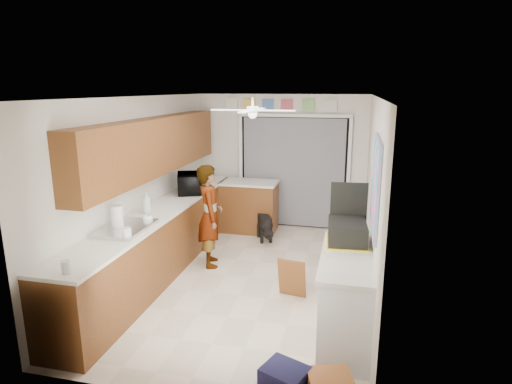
{
  "coord_description": "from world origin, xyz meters",
  "views": [
    {
      "loc": [
        1.35,
        -5.43,
        2.61
      ],
      "look_at": [
        0.0,
        0.4,
        1.15
      ],
      "focal_mm": 30.0,
      "sensor_mm": 36.0,
      "label": 1
    }
  ],
  "objects_px": {
    "cup": "(148,219)",
    "navy_crate": "(285,380)",
    "microwave": "(190,183)",
    "soap_bottle": "(147,202)",
    "paper_towel_roll": "(117,218)",
    "suitcase": "(347,232)",
    "man": "(210,216)",
    "dog": "(265,227)"
  },
  "relations": [
    {
      "from": "cup",
      "to": "navy_crate",
      "type": "xyz_separation_m",
      "value": [
        2.04,
        -1.53,
        -0.87
      ]
    },
    {
      "from": "microwave",
      "to": "soap_bottle",
      "type": "xyz_separation_m",
      "value": [
        -0.15,
        -1.21,
        -0.01
      ]
    },
    {
      "from": "microwave",
      "to": "navy_crate",
      "type": "xyz_separation_m",
      "value": [
        2.09,
        -3.14,
        -0.98
      ]
    },
    {
      "from": "microwave",
      "to": "paper_towel_roll",
      "type": "distance_m",
      "value": 1.95
    },
    {
      "from": "suitcase",
      "to": "navy_crate",
      "type": "bearing_deg",
      "value": -112.4
    },
    {
      "from": "soap_bottle",
      "to": "navy_crate",
      "type": "distance_m",
      "value": 3.12
    },
    {
      "from": "cup",
      "to": "paper_towel_roll",
      "type": "bearing_deg",
      "value": -124.28
    },
    {
      "from": "microwave",
      "to": "paper_towel_roll",
      "type": "height_order",
      "value": "microwave"
    },
    {
      "from": "paper_towel_roll",
      "to": "cup",
      "type": "bearing_deg",
      "value": 55.72
    },
    {
      "from": "soap_bottle",
      "to": "man",
      "type": "relative_size",
      "value": 0.19
    },
    {
      "from": "microwave",
      "to": "paper_towel_roll",
      "type": "relative_size",
      "value": 1.96
    },
    {
      "from": "cup",
      "to": "paper_towel_roll",
      "type": "relative_size",
      "value": 0.42
    },
    {
      "from": "microwave",
      "to": "man",
      "type": "distance_m",
      "value": 0.9
    },
    {
      "from": "paper_towel_roll",
      "to": "navy_crate",
      "type": "height_order",
      "value": "paper_towel_roll"
    },
    {
      "from": "suitcase",
      "to": "man",
      "type": "relative_size",
      "value": 0.36
    },
    {
      "from": "suitcase",
      "to": "dog",
      "type": "xyz_separation_m",
      "value": [
        -1.43,
        2.38,
        -0.81
      ]
    },
    {
      "from": "paper_towel_roll",
      "to": "dog",
      "type": "distance_m",
      "value": 2.97
    },
    {
      "from": "microwave",
      "to": "cup",
      "type": "distance_m",
      "value": 1.61
    },
    {
      "from": "suitcase",
      "to": "man",
      "type": "height_order",
      "value": "man"
    },
    {
      "from": "dog",
      "to": "microwave",
      "type": "bearing_deg",
      "value": -174.57
    },
    {
      "from": "man",
      "to": "soap_bottle",
      "type": "bearing_deg",
      "value": 108.74
    },
    {
      "from": "suitcase",
      "to": "dog",
      "type": "distance_m",
      "value": 2.89
    },
    {
      "from": "paper_towel_roll",
      "to": "navy_crate",
      "type": "xyz_separation_m",
      "value": [
        2.26,
        -1.2,
        -0.97
      ]
    },
    {
      "from": "suitcase",
      "to": "cup",
      "type": "bearing_deg",
      "value": 172.33
    },
    {
      "from": "man",
      "to": "suitcase",
      "type": "bearing_deg",
      "value": -141.07
    },
    {
      "from": "paper_towel_roll",
      "to": "dog",
      "type": "height_order",
      "value": "paper_towel_roll"
    },
    {
      "from": "microwave",
      "to": "paper_towel_roll",
      "type": "xyz_separation_m",
      "value": [
        -0.17,
        -1.94,
        -0.01
      ]
    },
    {
      "from": "cup",
      "to": "dog",
      "type": "xyz_separation_m",
      "value": [
        1.06,
        2.22,
        -0.74
      ]
    },
    {
      "from": "cup",
      "to": "paper_towel_roll",
      "type": "distance_m",
      "value": 0.41
    },
    {
      "from": "suitcase",
      "to": "navy_crate",
      "type": "distance_m",
      "value": 1.73
    },
    {
      "from": "suitcase",
      "to": "man",
      "type": "xyz_separation_m",
      "value": [
        -2.0,
        1.15,
        -0.29
      ]
    },
    {
      "from": "suitcase",
      "to": "navy_crate",
      "type": "xyz_separation_m",
      "value": [
        -0.46,
        -1.37,
        -0.94
      ]
    },
    {
      "from": "dog",
      "to": "navy_crate",
      "type": "bearing_deg",
      "value": -98.49
    },
    {
      "from": "man",
      "to": "dog",
      "type": "height_order",
      "value": "man"
    },
    {
      "from": "cup",
      "to": "navy_crate",
      "type": "distance_m",
      "value": 2.69
    },
    {
      "from": "navy_crate",
      "to": "soap_bottle",
      "type": "bearing_deg",
      "value": 139.3
    },
    {
      "from": "paper_towel_roll",
      "to": "man",
      "type": "height_order",
      "value": "man"
    },
    {
      "from": "navy_crate",
      "to": "paper_towel_roll",
      "type": "bearing_deg",
      "value": 151.95
    },
    {
      "from": "suitcase",
      "to": "man",
      "type": "distance_m",
      "value": 2.32
    },
    {
      "from": "soap_bottle",
      "to": "navy_crate",
      "type": "xyz_separation_m",
      "value": [
        2.24,
        -1.93,
        -0.97
      ]
    },
    {
      "from": "paper_towel_roll",
      "to": "suitcase",
      "type": "distance_m",
      "value": 2.72
    },
    {
      "from": "soap_bottle",
      "to": "dog",
      "type": "distance_m",
      "value": 2.37
    }
  ]
}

